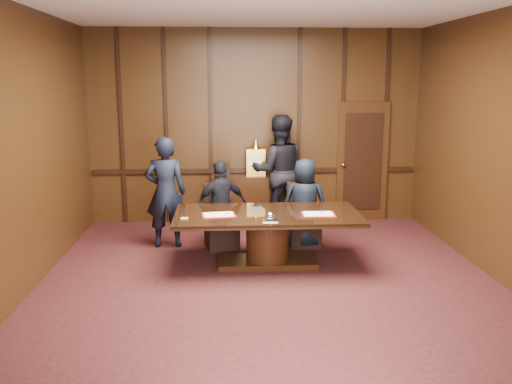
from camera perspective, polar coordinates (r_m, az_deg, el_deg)
room at (r=6.61m, az=2.14°, el=4.10°), size 7.00×7.04×3.50m
sideboard at (r=9.89m, az=-0.02°, el=-0.58°), size 1.60×0.45×1.54m
conference_table at (r=7.69m, az=1.19°, el=-4.03°), size 2.62×1.32×0.76m
folder_left at (r=7.50m, az=-3.96°, el=-2.42°), size 0.49×0.38×0.02m
folder_right at (r=7.57m, az=6.57°, el=-2.34°), size 0.47×0.34×0.02m
inkstand at (r=7.17m, az=1.49°, el=-2.68°), size 0.20×0.14×0.12m
notepad at (r=7.37m, az=-7.54°, el=-2.76°), size 0.10×0.07×0.01m
chair_left at (r=8.57m, az=-3.67°, el=-3.89°), size 0.57×0.57×0.99m
chair_right at (r=8.66m, az=5.02°, el=-3.75°), size 0.50×0.50×0.99m
signatory_left at (r=8.39m, az=-3.66°, el=-1.38°), size 0.88×0.59×1.39m
signatory_right at (r=8.48m, az=5.15°, el=-1.18°), size 0.76×0.56×1.42m
witness_left at (r=8.56m, az=-9.49°, el=-0.03°), size 0.65×0.44×1.75m
witness_right at (r=9.66m, az=2.41°, el=2.22°), size 0.98×0.77×2.00m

